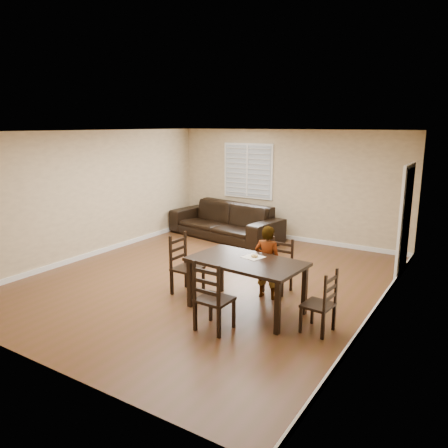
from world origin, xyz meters
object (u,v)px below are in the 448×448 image
(chair_left, at_px, (182,266))
(chair_far, at_px, (209,301))
(sofa, at_px, (225,221))
(chair_near, at_px, (281,267))
(chair_right, at_px, (325,306))
(dining_table, at_px, (246,266))
(child, at_px, (267,262))
(donut, at_px, (255,256))

(chair_left, bearing_deg, chair_far, -128.22)
(sofa, bearing_deg, chair_near, -33.01)
(chair_near, relative_size, chair_left, 0.90)
(chair_near, relative_size, chair_right, 1.01)
(sofa, bearing_deg, chair_right, -33.43)
(dining_table, xyz_separation_m, child, (0.05, 0.63, -0.11))
(chair_right, bearing_deg, sofa, -127.84)
(chair_left, relative_size, sofa, 0.34)
(dining_table, bearing_deg, donut, 83.66)
(dining_table, bearing_deg, sofa, 130.59)
(chair_left, distance_m, chair_right, 2.61)
(dining_table, height_order, chair_right, chair_right)
(chair_far, distance_m, donut, 1.17)
(dining_table, height_order, chair_near, chair_near)
(sofa, bearing_deg, chair_left, -59.49)
(chair_far, bearing_deg, chair_right, -147.71)
(chair_right, bearing_deg, chair_left, -88.83)
(chair_near, distance_m, sofa, 3.70)
(chair_far, bearing_deg, dining_table, -92.50)
(dining_table, relative_size, chair_right, 1.98)
(chair_far, relative_size, child, 0.83)
(child, distance_m, sofa, 4.00)
(chair_near, height_order, chair_right, chair_near)
(chair_far, xyz_separation_m, chair_right, (1.36, 0.81, -0.05))
(chair_right, relative_size, child, 0.74)
(chair_far, height_order, child, child)
(donut, bearing_deg, chair_left, -175.77)
(chair_near, height_order, child, child)
(dining_table, bearing_deg, chair_right, -0.09)
(sofa, bearing_deg, donut, -42.06)
(chair_right, distance_m, sofa, 5.39)
(chair_far, xyz_separation_m, sofa, (-2.57, 4.51, -0.03))
(donut, xyz_separation_m, sofa, (-2.67, 3.40, -0.40))
(child, relative_size, donut, 11.40)
(child, bearing_deg, chair_left, 17.05)
(chair_near, relative_size, donut, 8.46)
(dining_table, distance_m, child, 0.64)
(donut, bearing_deg, dining_table, -100.75)
(chair_right, height_order, child, child)
(chair_left, relative_size, child, 0.83)
(dining_table, relative_size, chair_left, 1.77)
(child, bearing_deg, chair_right, 145.40)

